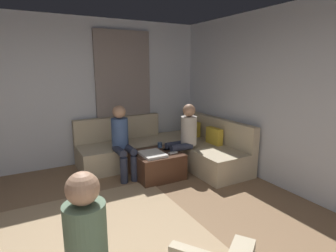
{
  "coord_description": "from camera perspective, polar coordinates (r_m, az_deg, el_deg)",
  "views": [
    {
      "loc": [
        2.28,
        -0.52,
        1.83
      ],
      "look_at": [
        -1.63,
        1.63,
        0.85
      ],
      "focal_mm": 29.08,
      "sensor_mm": 36.0,
      "label": 1
    }
  ],
  "objects": [
    {
      "name": "wall_back",
      "position": [
        4.17,
        27.7,
        4.36
      ],
      "size": [
        6.0,
        0.12,
        2.7
      ],
      "primitive_type": "cube",
      "color": "silver",
      "rests_on": "ground_plane"
    },
    {
      "name": "wall_left",
      "position": [
        5.27,
        -23.16,
        6.17
      ],
      "size": [
        0.12,
        6.0,
        2.7
      ],
      "primitive_type": "cube",
      "color": "silver",
      "rests_on": "ground_plane"
    },
    {
      "name": "curtain_panel",
      "position": [
        5.46,
        -9.24,
        6.14
      ],
      "size": [
        0.06,
        1.1,
        2.5
      ],
      "primitive_type": "cube",
      "color": "gray",
      "rests_on": "ground_plane"
    },
    {
      "name": "area_rug",
      "position": [
        3.14,
        -13.07,
        -23.49
      ],
      "size": [
        2.6,
        2.2,
        0.01
      ],
      "primitive_type": "cube",
      "color": "tan",
      "rests_on": "ground_plane"
    },
    {
      "name": "sectional_couch",
      "position": [
        5.21,
        -0.0,
        -4.91
      ],
      "size": [
        2.1,
        2.55,
        0.87
      ],
      "color": "#C6B593",
      "rests_on": "ground_plane"
    },
    {
      "name": "ottoman",
      "position": [
        4.65,
        -2.44,
        -8.02
      ],
      "size": [
        0.76,
        0.76,
        0.42
      ],
      "primitive_type": "cube",
      "color": "#4C2D1E",
      "rests_on": "ground_plane"
    },
    {
      "name": "folded_blanket",
      "position": [
        4.44,
        -3.28,
        -5.89
      ],
      "size": [
        0.44,
        0.36,
        0.04
      ],
      "primitive_type": "cube",
      "color": "white",
      "rests_on": "ottoman"
    },
    {
      "name": "coffee_mug",
      "position": [
        4.83,
        -1.71,
        -4.0
      ],
      "size": [
        0.08,
        0.08,
        0.1
      ],
      "primitive_type": "cylinder",
      "color": "#334C72",
      "rests_on": "ottoman"
    },
    {
      "name": "game_remote",
      "position": [
        4.52,
        1.07,
        -5.62
      ],
      "size": [
        0.05,
        0.15,
        0.02
      ],
      "primitive_type": "cube",
      "color": "white",
      "rests_on": "ottoman"
    },
    {
      "name": "person_on_couch_back",
      "position": [
        4.74,
        3.37,
        -1.96
      ],
      "size": [
        0.3,
        0.6,
        1.2
      ],
      "rotation": [
        0.0,
        0.0,
        3.14
      ],
      "color": "#2D3347",
      "rests_on": "ground_plane"
    },
    {
      "name": "person_on_couch_side",
      "position": [
        4.6,
        -9.64,
        -2.55
      ],
      "size": [
        0.6,
        0.3,
        1.2
      ],
      "rotation": [
        0.0,
        0.0,
        -1.57
      ],
      "color": "#2D3347",
      "rests_on": "ground_plane"
    },
    {
      "name": "person_on_armchair",
      "position": [
        2.02,
        -14.49,
        -24.15
      ],
      "size": [
        0.58,
        0.5,
        1.18
      ],
      "rotation": [
        0.0,
        0.0,
        5.32
      ],
      "color": "#2D3347",
      "rests_on": "ground_plane"
    }
  ]
}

